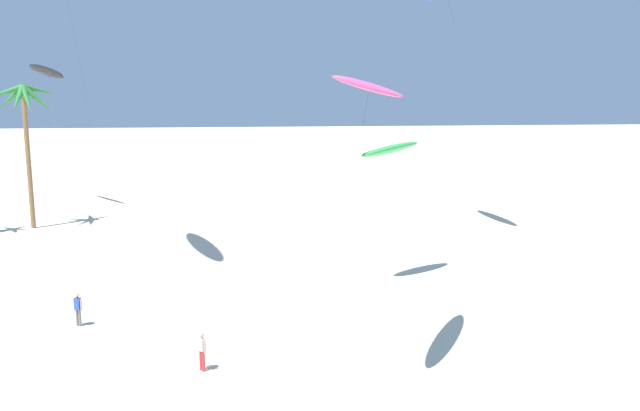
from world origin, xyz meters
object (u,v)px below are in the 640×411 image
object	(u,v)px
palm_tree_2	(24,109)
person_far_watcher	(78,308)
flying_kite_1	(392,149)
flying_kite_2	(46,71)
flying_kite_4	(369,87)
person_near_right	(202,350)

from	to	relation	value
palm_tree_2	person_far_watcher	world-z (taller)	palm_tree_2
flying_kite_1	flying_kite_2	xyz separation A→B (m)	(-24.04, 37.20, 3.06)
flying_kite_4	person_far_watcher	bearing A→B (deg)	-160.35
flying_kite_2	flying_kite_4	xyz separation A→B (m)	(24.76, -26.29, -0.83)
flying_kite_2	person_near_right	world-z (taller)	flying_kite_2
flying_kite_1	person_near_right	bearing A→B (deg)	-178.82
person_far_watcher	palm_tree_2	bearing A→B (deg)	111.81
flying_kite_2	palm_tree_2	bearing A→B (deg)	-85.00
palm_tree_2	person_near_right	distance (m)	33.37
flying_kite_2	flying_kite_4	distance (m)	36.12
palm_tree_2	flying_kite_1	bearing A→B (deg)	-50.49
palm_tree_2	flying_kite_2	size ratio (longest dim) A/B	0.86
flying_kite_1	flying_kite_2	size ratio (longest dim) A/B	0.73
flying_kite_4	person_far_watcher	distance (m)	18.98
flying_kite_2	person_far_watcher	bearing A→B (deg)	-72.72
palm_tree_2	flying_kite_2	distance (m)	9.48
person_far_watcher	person_near_right	bearing A→B (deg)	-41.90
palm_tree_2	person_near_right	bearing A→B (deg)	-61.42
flying_kite_1	flying_kite_4	world-z (taller)	flying_kite_4
person_near_right	person_far_watcher	bearing A→B (deg)	138.10
flying_kite_4	person_near_right	world-z (taller)	flying_kite_4
palm_tree_2	flying_kite_4	xyz separation A→B (m)	(23.97, -17.29, 2.02)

